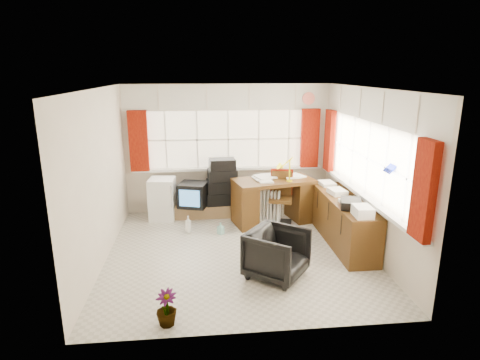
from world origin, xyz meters
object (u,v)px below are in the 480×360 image
object	(u,v)px
desk	(273,199)
crt_tv	(193,195)
office_chair	(277,254)
tv_bench	(202,209)
desk_lamp	(290,165)
task_chair	(281,195)
mini_fridge	(162,199)
credenza	(343,220)
radiator	(268,210)

from	to	relation	value
desk	crt_tv	xyz separation A→B (m)	(-1.47, 0.33, 0.02)
desk	crt_tv	distance (m)	1.50
office_chair	crt_tv	world-z (taller)	crt_tv
desk	tv_bench	size ratio (longest dim) A/B	1.11
desk_lamp	task_chair	bearing A→B (deg)	129.10
tv_bench	mini_fridge	size ratio (longest dim) A/B	1.77
desk	office_chair	world-z (taller)	desk
credenza	tv_bench	size ratio (longest dim) A/B	1.43
tv_bench	task_chair	bearing A→B (deg)	-19.90
credenza	tv_bench	xyz separation A→B (m)	(-2.28, 1.52, -0.27)
radiator	mini_fridge	size ratio (longest dim) A/B	0.80
radiator	tv_bench	size ratio (longest dim) A/B	0.45
office_chair	mini_fridge	size ratio (longest dim) A/B	0.93
crt_tv	desk_lamp	bearing A→B (deg)	-15.90
office_chair	crt_tv	distance (m)	2.62
radiator	tv_bench	world-z (taller)	radiator
radiator	tv_bench	distance (m)	1.35
credenza	task_chair	bearing A→B (deg)	129.66
desk_lamp	radiator	distance (m)	0.95
office_chair	credenza	bearing A→B (deg)	-14.40
desk_lamp	office_chair	xyz separation A→B (m)	(-0.57, -1.86, -0.79)
desk_lamp	desk	bearing A→B (deg)	147.69
office_chair	tv_bench	world-z (taller)	office_chair
desk	desk_lamp	xyz separation A→B (m)	(0.26, -0.16, 0.67)
radiator	credenza	bearing A→B (deg)	-41.54
desk	crt_tv	bearing A→B (deg)	167.35
desk_lamp	radiator	bearing A→B (deg)	165.90
radiator	credenza	size ratio (longest dim) A/B	0.32
tv_bench	crt_tv	distance (m)	0.42
desk_lamp	tv_bench	world-z (taller)	desk_lamp
radiator	tv_bench	xyz separation A→B (m)	(-1.22, 0.58, -0.13)
task_chair	office_chair	world-z (taller)	task_chair
desk_lamp	office_chair	bearing A→B (deg)	-107.11
office_chair	crt_tv	bearing A→B (deg)	63.34
desk	credenza	world-z (taller)	desk
office_chair	mini_fridge	distance (m)	2.97
task_chair	crt_tv	distance (m)	1.65
desk	task_chair	world-z (taller)	task_chair
desk_lamp	mini_fridge	bearing A→B (deg)	166.55
credenza	radiator	bearing A→B (deg)	138.46
crt_tv	task_chair	bearing A→B (deg)	-12.31
desk_lamp	credenza	xyz separation A→B (m)	(0.71, -0.85, -0.74)
desk_lamp	task_chair	size ratio (longest dim) A/B	0.44
office_chair	mini_fridge	bearing A→B (deg)	72.98
desk	credenza	distance (m)	1.40
desk	office_chair	bearing A→B (deg)	-98.94
office_chair	tv_bench	size ratio (longest dim) A/B	0.53
office_chair	radiator	bearing A→B (deg)	30.94
desk	tv_bench	xyz separation A→B (m)	(-1.31, 0.50, -0.33)
desk	desk_lamp	distance (m)	0.74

